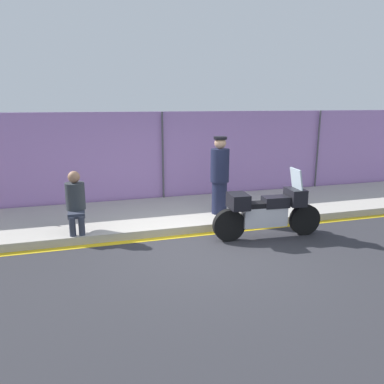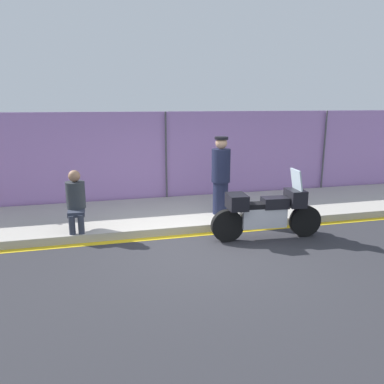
# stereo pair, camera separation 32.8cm
# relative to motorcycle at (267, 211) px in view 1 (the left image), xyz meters

# --- Properties ---
(ground_plane) EXTENTS (120.00, 120.00, 0.00)m
(ground_plane) POSITION_rel_motorcycle_xyz_m (-1.45, -0.33, -0.57)
(ground_plane) COLOR #2D2D33
(sidewalk) EXTENTS (35.98, 2.64, 0.17)m
(sidewalk) POSITION_rel_motorcycle_xyz_m (-1.45, 1.97, -0.49)
(sidewalk) COLOR #ADA89E
(sidewalk) RESTS_ON ground_plane
(curb_paint_stripe) EXTENTS (35.98, 0.18, 0.01)m
(curb_paint_stripe) POSITION_rel_motorcycle_xyz_m (-1.45, 0.56, -0.57)
(curb_paint_stripe) COLOR gold
(curb_paint_stripe) RESTS_ON ground_plane
(storefront_fence) EXTENTS (34.19, 0.17, 2.50)m
(storefront_fence) POSITION_rel_motorcycle_xyz_m (-1.45, 3.38, 0.68)
(storefront_fence) COLOR #AD7FC6
(storefront_fence) RESTS_ON ground_plane
(motorcycle) EXTENTS (2.33, 0.59, 1.43)m
(motorcycle) POSITION_rel_motorcycle_xyz_m (0.00, 0.00, 0.00)
(motorcycle) COLOR black
(motorcycle) RESTS_ON ground_plane
(officer_standing) EXTENTS (0.43, 0.43, 1.81)m
(officer_standing) POSITION_rel_motorcycle_xyz_m (-0.51, 1.40, 0.52)
(officer_standing) COLOR #191E38
(officer_standing) RESTS_ON sidewalk
(person_seated_on_curb) EXTENTS (0.39, 0.64, 1.23)m
(person_seated_on_curb) POSITION_rel_motorcycle_xyz_m (-3.74, 1.08, 0.27)
(person_seated_on_curb) COLOR #2D3342
(person_seated_on_curb) RESTS_ON sidewalk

